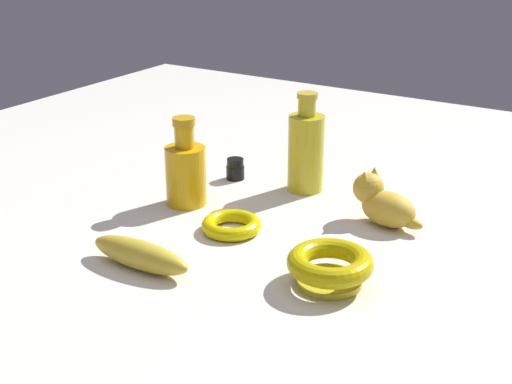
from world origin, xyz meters
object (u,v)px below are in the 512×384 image
cat_figurine (383,202)px  bottle_short (186,171)px  bottle_tall (306,150)px  bowl (330,266)px  nail_polish_jar (235,169)px  banana (140,255)px  bangle (231,225)px

cat_figurine → bottle_short: size_ratio=0.84×
bottle_tall → bowl: size_ratio=1.52×
nail_polish_jar → cat_figurine: bearing=-7.9°
banana → bangle: bearing=76.8°
nail_polish_jar → bowl: (0.36, -0.30, 0.01)m
banana → bottle_tall: bottle_tall is taller
banana → bottle_short: size_ratio=1.09×
nail_polish_jar → bottle_short: bottle_short is taller
bottle_tall → banana: bearing=-98.1°
bangle → bowl: size_ratio=0.81×
bangle → bottle_tall: (0.02, 0.24, 0.07)m
banana → bottle_tall: bearing=82.4°
banana → bowl: bowl is taller
nail_polish_jar → bowl: bowl is taller
bangle → cat_figurine: (0.21, 0.17, 0.03)m
cat_figurine → bangle: bearing=-140.7°
nail_polish_jar → bottle_short: bearing=-92.2°
nail_polish_jar → banana: 0.42m
bangle → bottle_short: size_ratio=0.62×
bowl → cat_figurine: 0.25m
nail_polish_jar → bottle_tall: 0.16m
banana → cat_figurine: cat_figurine is taller
bottle_short → banana: bearing=-68.8°
nail_polish_jar → banana: size_ratio=0.24×
bowl → bottle_short: size_ratio=0.77×
bowl → banana: bearing=-158.4°
bowl → bottle_tall: bearing=123.6°
bangle → banana: banana is taller
bottle_tall → nail_polish_jar: bearing=-171.1°
banana → bottle_short: (-0.10, 0.25, 0.04)m
cat_figurine → bottle_short: bottle_short is taller
nail_polish_jar → bottle_tall: bottle_tall is taller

